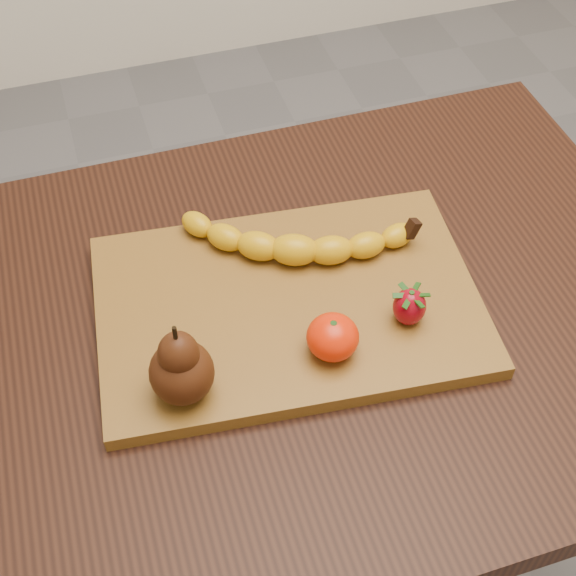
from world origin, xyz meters
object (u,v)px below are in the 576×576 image
object	(u,v)px
table	(287,366)
pear	(180,361)
cutting_board	(288,304)
mandarin	(333,337)

from	to	relation	value
table	pear	xyz separation A→B (m)	(-0.14, -0.08, 0.17)
cutting_board	pear	world-z (taller)	pear
table	mandarin	xyz separation A→B (m)	(0.03, -0.08, 0.14)
pear	cutting_board	bearing A→B (deg)	31.89
pear	mandarin	xyz separation A→B (m)	(0.17, 0.00, -0.03)
pear	table	bearing A→B (deg)	29.26
table	pear	size ratio (longest dim) A/B	9.25
table	mandarin	distance (m)	0.16
pear	mandarin	size ratio (longest dim) A/B	1.84
cutting_board	mandarin	xyz separation A→B (m)	(0.02, -0.09, 0.03)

